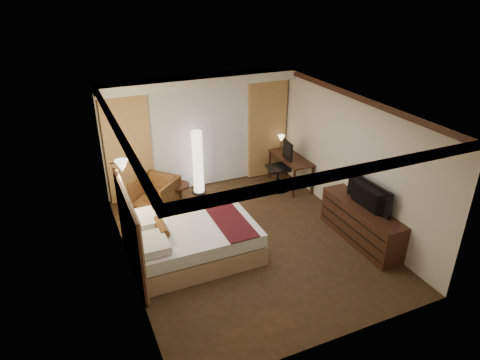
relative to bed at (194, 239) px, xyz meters
name	(u,v)px	position (x,y,z in m)	size (l,w,h in m)	color
floor	(248,241)	(1.09, -0.03, -0.32)	(4.50, 5.50, 0.01)	#322313
ceiling	(250,107)	(1.09, -0.03, 2.38)	(4.50, 5.50, 0.01)	white
back_wall	(200,132)	(1.09, 2.72, 1.03)	(4.50, 0.02, 2.70)	beige
left_wall	(123,203)	(-1.16, -0.03, 1.03)	(0.02, 5.50, 2.70)	beige
right_wall	(351,159)	(3.34, -0.03, 1.03)	(0.02, 5.50, 2.70)	beige
crown_molding	(250,110)	(1.09, -0.03, 2.32)	(4.50, 5.50, 0.12)	black
soffit	(201,81)	(1.09, 2.47, 2.28)	(4.50, 0.50, 0.20)	white
curtain_sheer	(201,137)	(1.09, 2.64, 0.93)	(2.48, 0.04, 2.45)	silver
curtain_left_drape	(128,149)	(-0.61, 2.58, 0.93)	(1.00, 0.14, 2.45)	#B08450
curtain_right_drape	(267,128)	(2.79, 2.58, 0.93)	(1.00, 0.14, 2.45)	#B08450
wall_sconce	(122,166)	(-1.00, 0.86, 1.30)	(0.24, 0.24, 0.24)	white
bed	(194,239)	(0.00, 0.00, 0.00)	(2.21, 1.72, 0.65)	white
headboard	(130,233)	(-1.11, 0.00, 0.43)	(0.12, 2.02, 1.50)	tan
armchair	(156,193)	(-0.25, 1.87, 0.10)	(0.83, 0.78, 0.85)	#542D19
side_table	(179,195)	(0.27, 1.88, -0.06)	(0.48, 0.48, 0.52)	black
floor_lamp	(198,163)	(0.88, 2.30, 0.45)	(0.33, 0.33, 1.55)	white
desk	(290,171)	(3.04, 1.77, 0.05)	(0.55, 1.31, 0.75)	black
desk_lamp	(281,143)	(3.04, 2.27, 0.60)	(0.18, 0.18, 0.34)	#FFD899
office_chair	(278,166)	(2.67, 1.72, 0.27)	(0.57, 0.57, 1.19)	black
dresser	(361,224)	(3.09, -0.87, 0.06)	(0.50, 1.94, 0.76)	black
television	(364,191)	(3.06, -0.87, 0.77)	(1.16, 0.67, 0.15)	black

